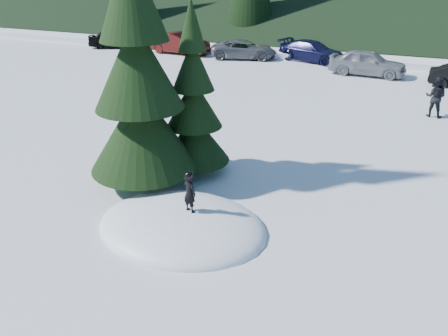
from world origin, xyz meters
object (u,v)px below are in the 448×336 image
at_px(adult_0, 436,97).
at_px(car_3, 312,51).
at_px(spruce_short, 194,109).
at_px(car_2, 244,49).
at_px(spruce_tall, 138,77).
at_px(car_4, 367,63).
at_px(car_0, 115,39).
at_px(child_skier, 189,193).
at_px(car_1, 180,43).

height_order(adult_0, car_3, adult_0).
relative_size(spruce_short, car_3, 1.12).
bearing_deg(car_2, car_3, -94.49).
bearing_deg(car_2, adult_0, -141.78).
distance_m(spruce_tall, car_4, 18.42).
relative_size(car_0, car_2, 0.88).
height_order(spruce_tall, car_3, spruce_tall).
distance_m(adult_0, car_0, 25.23).
bearing_deg(car_2, spruce_short, -179.69).
bearing_deg(child_skier, spruce_short, -48.73).
relative_size(spruce_tall, car_4, 1.91).
bearing_deg(car_4, spruce_short, 171.13).
xyz_separation_m(adult_0, car_1, (-17.50, 8.89, -0.12)).
bearing_deg(spruce_short, car_0, 131.89).
distance_m(spruce_short, child_skier, 3.57).
bearing_deg(car_0, spruce_tall, -165.25).
xyz_separation_m(spruce_tall, adult_0, (8.14, 10.60, -2.44)).
xyz_separation_m(spruce_tall, car_2, (-4.24, 19.61, -2.68)).
height_order(car_0, car_2, car_0).
bearing_deg(car_3, child_skier, -157.41).
height_order(child_skier, car_2, child_skier).
height_order(spruce_tall, spruce_short, spruce_tall).
relative_size(adult_0, car_2, 0.38).
bearing_deg(car_1, child_skier, -146.77).
xyz_separation_m(spruce_short, child_skier, (1.40, -3.09, -1.10)).
height_order(spruce_tall, car_1, spruce_tall).
bearing_deg(child_skier, car_3, -68.00).
xyz_separation_m(child_skier, adult_0, (5.75, 12.29, -0.12)).
bearing_deg(car_4, car_3, 57.83).
bearing_deg(car_2, car_4, -118.20).
bearing_deg(car_3, car_4, -107.76).
distance_m(spruce_short, car_2, 19.00).
bearing_deg(car_3, adult_0, -124.67).
distance_m(adult_0, car_3, 12.58).
relative_size(car_0, car_3, 0.85).
relative_size(spruce_tall, car_2, 1.86).
relative_size(spruce_tall, child_skier, 8.30).
bearing_deg(car_2, car_1, 75.66).
distance_m(spruce_tall, spruce_short, 2.11).
xyz_separation_m(spruce_short, car_1, (-10.36, 18.08, -1.34)).
bearing_deg(car_3, car_2, 118.81).
relative_size(child_skier, car_2, 0.22).
bearing_deg(spruce_short, car_1, 119.81).
bearing_deg(adult_0, car_4, -51.56).
height_order(car_1, car_2, car_1).
relative_size(car_0, car_1, 0.89).
xyz_separation_m(adult_0, car_3, (-7.70, 9.94, -0.19)).
bearing_deg(child_skier, car_4, -79.13).
distance_m(car_0, car_3, 15.86).
distance_m(spruce_tall, adult_0, 13.59).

